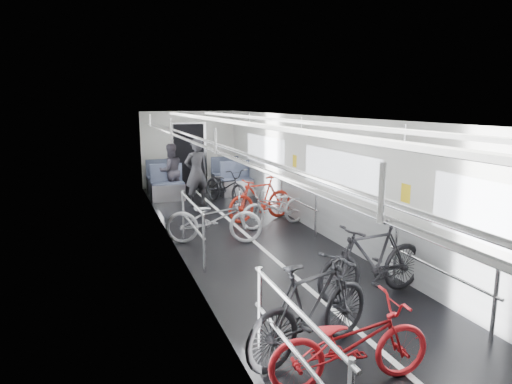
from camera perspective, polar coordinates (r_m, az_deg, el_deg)
car_shell at (r=9.79m, az=-2.52°, el=2.08°), size 3.02×14.01×2.41m
bike_left_near at (r=4.63m, az=11.74°, el=-17.97°), size 1.67×0.70×0.86m
bike_left_mid at (r=5.00m, az=6.97°, el=-14.16°), size 1.85×1.07×1.07m
bike_left_far at (r=8.78m, az=-5.29°, el=-3.30°), size 1.95×1.17×0.97m
bike_right_near at (r=6.53m, az=14.39°, el=-8.21°), size 1.85×0.71×1.09m
bike_right_mid at (r=9.92m, az=2.39°, el=-1.83°), size 1.78×0.98×0.89m
bike_right_far at (r=10.41m, az=0.58°, el=-0.84°), size 1.75×0.85×1.01m
bike_aisle at (r=12.07m, az=-3.77°, el=0.73°), size 1.21×1.99×0.99m
person_standing at (r=11.92m, az=-7.48°, el=2.42°), size 0.73×0.57×1.76m
person_seated at (r=13.06m, az=-10.63°, el=2.60°), size 0.84×0.71×1.55m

